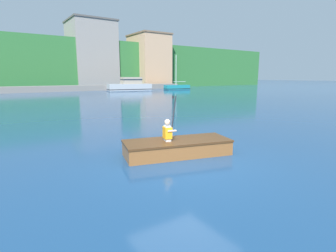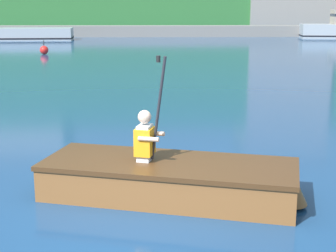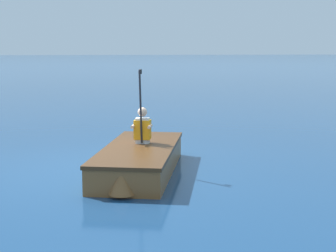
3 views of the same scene
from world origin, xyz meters
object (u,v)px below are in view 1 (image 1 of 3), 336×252
moored_boat_dock_west_inner (130,85)px  rowboat_foreground (179,146)px  moored_boat_dock_center_far (177,87)px  person_paddler (168,131)px

moored_boat_dock_west_inner → rowboat_foreground: moored_boat_dock_west_inner is taller
moored_boat_dock_west_inner → rowboat_foreground: (-15.48, -35.33, -0.59)m
moored_boat_dock_west_inner → rowboat_foreground: 38.58m
moored_boat_dock_center_far → rowboat_foreground: 40.83m
moored_boat_dock_west_inner → moored_boat_dock_center_far: bearing=-14.9°
rowboat_foreground → person_paddler: bearing=164.9°
moored_boat_dock_center_far → rowboat_foreground: size_ratio=1.81×
moored_boat_dock_west_inner → moored_boat_dock_center_far: 8.74m
rowboat_foreground → moored_boat_dock_center_far: bearing=54.1°
moored_boat_dock_west_inner → person_paddler: 38.63m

